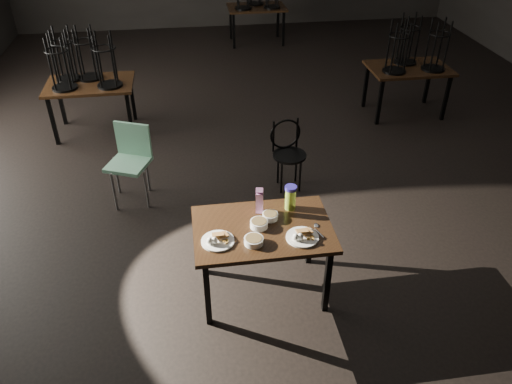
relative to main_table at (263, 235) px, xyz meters
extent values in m
plane|color=black|center=(0.77, 2.63, -0.67)|extent=(12.00, 12.00, 0.00)
cube|color=black|center=(0.00, 0.00, 0.06)|extent=(1.20, 0.80, 0.04)
cube|color=black|center=(-0.52, -0.32, -0.32)|extent=(0.05, 0.05, 0.71)
cube|color=black|center=(0.52, -0.32, -0.32)|extent=(0.05, 0.05, 0.71)
cube|color=black|center=(-0.52, 0.32, -0.32)|extent=(0.05, 0.05, 0.71)
cube|color=black|center=(0.52, 0.32, -0.32)|extent=(0.05, 0.05, 0.71)
cylinder|color=white|center=(-0.40, -0.13, 0.09)|extent=(0.28, 0.28, 0.02)
cube|color=#9E6B38|center=(-0.39, -0.09, 0.14)|extent=(0.10, 0.10, 0.05)
cube|color=#9E6B38|center=(-0.36, -0.09, 0.14)|extent=(0.12, 0.12, 0.03)
ellipsoid|color=white|center=(-0.47, -0.17, 0.13)|extent=(0.05, 0.05, 0.07)
ellipsoid|color=white|center=(-0.43, -0.17, 0.13)|extent=(0.05, 0.05, 0.07)
cylinder|color=white|center=(0.31, -0.19, 0.09)|extent=(0.28, 0.28, 0.02)
cube|color=#9E6B38|center=(0.31, -0.14, 0.14)|extent=(0.10, 0.10, 0.05)
cube|color=#9E6B38|center=(0.35, -0.14, 0.14)|extent=(0.12, 0.12, 0.03)
ellipsoid|color=white|center=(0.24, -0.23, 0.13)|extent=(0.05, 0.05, 0.07)
ellipsoid|color=white|center=(0.28, -0.23, 0.13)|extent=(0.05, 0.05, 0.07)
cylinder|color=white|center=(-0.03, 0.02, 0.11)|extent=(0.15, 0.15, 0.06)
cylinder|color=brown|center=(-0.03, 0.02, 0.13)|extent=(0.13, 0.13, 0.01)
cylinder|color=white|center=(0.08, 0.12, 0.11)|extent=(0.14, 0.14, 0.05)
cylinder|color=brown|center=(0.08, 0.12, 0.13)|extent=(0.12, 0.12, 0.01)
cylinder|color=white|center=(-0.11, -0.20, 0.11)|extent=(0.16, 0.16, 0.06)
cylinder|color=brown|center=(-0.11, -0.20, 0.13)|extent=(0.14, 0.14, 0.01)
cube|color=#941B81|center=(0.01, 0.23, 0.18)|extent=(0.08, 0.08, 0.21)
cube|color=#941B81|center=(0.01, 0.23, 0.30)|extent=(0.08, 0.08, 0.06)
cylinder|color=#9AC038|center=(0.29, 0.24, 0.18)|extent=(0.12, 0.12, 0.21)
cylinder|color=navy|center=(0.29, 0.24, 0.30)|extent=(0.13, 0.13, 0.03)
ellipsoid|color=silver|center=(0.46, -0.04, 0.08)|extent=(0.06, 0.07, 0.01)
cube|color=silver|center=(0.46, -0.15, 0.08)|extent=(0.05, 0.13, 0.00)
cylinder|color=black|center=(0.59, 1.68, -0.22)|extent=(0.40, 0.40, 0.03)
torus|color=black|center=(0.57, 1.85, -0.02)|extent=(0.38, 0.08, 0.38)
cylinder|color=black|center=(0.70, 1.79, -0.45)|extent=(0.03, 0.03, 0.45)
cylinder|color=black|center=(0.48, 1.79, -0.45)|extent=(0.03, 0.03, 0.45)
cylinder|color=black|center=(0.48, 1.57, -0.45)|extent=(0.03, 0.03, 0.45)
cylinder|color=black|center=(0.70, 1.57, -0.45)|extent=(0.03, 0.03, 0.45)
cube|color=#7FC69E|center=(-1.28, 1.68, -0.18)|extent=(0.56, 0.56, 0.04)
cube|color=#7FC69E|center=(-1.20, 1.85, 0.04)|extent=(0.40, 0.20, 0.40)
cylinder|color=slate|center=(-1.46, 1.50, -0.43)|extent=(0.03, 0.03, 0.49)
cylinder|color=slate|center=(-1.10, 1.50, -0.43)|extent=(0.03, 0.03, 0.49)
cylinder|color=slate|center=(-1.46, 1.86, -0.43)|extent=(0.03, 0.03, 0.49)
cylinder|color=slate|center=(-1.10, 1.86, -0.43)|extent=(0.03, 0.03, 0.49)
cube|color=black|center=(-1.89, 3.54, 0.06)|extent=(1.20, 0.80, 0.04)
cube|color=black|center=(-2.41, 3.22, -0.32)|extent=(0.05, 0.05, 0.71)
cube|color=black|center=(-1.37, 3.22, -0.32)|extent=(0.05, 0.05, 0.71)
cube|color=black|center=(-2.41, 3.86, -0.32)|extent=(0.05, 0.05, 0.71)
cube|color=black|center=(-1.37, 3.86, -0.32)|extent=(0.05, 0.05, 0.71)
cylinder|color=black|center=(-2.19, 3.39, 0.09)|extent=(0.34, 0.34, 0.03)
torus|color=black|center=(-2.19, 3.39, 0.59)|extent=(0.32, 0.32, 0.02)
cylinder|color=black|center=(-2.10, 3.49, 0.46)|extent=(0.03, 0.03, 0.70)
cylinder|color=black|center=(-2.29, 3.49, 0.46)|extent=(0.03, 0.03, 0.70)
cylinder|color=black|center=(-2.29, 3.29, 0.46)|extent=(0.03, 0.03, 0.70)
cylinder|color=black|center=(-2.10, 3.29, 0.46)|extent=(0.03, 0.03, 0.70)
cylinder|color=black|center=(-1.59, 3.39, 0.09)|extent=(0.34, 0.34, 0.03)
torus|color=black|center=(-1.59, 3.39, 0.59)|extent=(0.32, 0.32, 0.02)
cylinder|color=black|center=(-1.50, 3.49, 0.46)|extent=(0.03, 0.03, 0.70)
cylinder|color=black|center=(-1.69, 3.49, 0.46)|extent=(0.03, 0.03, 0.70)
cylinder|color=black|center=(-1.69, 3.29, 0.46)|extent=(0.03, 0.03, 0.70)
cylinder|color=black|center=(-1.50, 3.29, 0.46)|extent=(0.03, 0.03, 0.70)
cylinder|color=black|center=(-1.89, 3.72, 0.09)|extent=(0.34, 0.34, 0.03)
torus|color=black|center=(-1.89, 3.72, 0.59)|extent=(0.32, 0.32, 0.02)
cylinder|color=black|center=(-1.80, 3.82, 0.46)|extent=(0.03, 0.03, 0.70)
cylinder|color=black|center=(-1.99, 3.82, 0.46)|extent=(0.03, 0.03, 0.70)
cylinder|color=black|center=(-1.99, 3.62, 0.46)|extent=(0.03, 0.03, 0.70)
cylinder|color=black|center=(-1.80, 3.62, 0.46)|extent=(0.03, 0.03, 0.70)
cylinder|color=black|center=(-2.19, 3.72, 0.09)|extent=(0.34, 0.34, 0.03)
torus|color=black|center=(-2.19, 3.72, 0.59)|extent=(0.32, 0.32, 0.02)
cylinder|color=black|center=(-2.10, 3.82, 0.46)|extent=(0.03, 0.03, 0.70)
cylinder|color=black|center=(-2.29, 3.82, 0.46)|extent=(0.03, 0.03, 0.70)
cylinder|color=black|center=(-2.29, 3.62, 0.46)|extent=(0.03, 0.03, 0.70)
cylinder|color=black|center=(-2.10, 3.62, 0.46)|extent=(0.03, 0.03, 0.70)
cube|color=black|center=(2.78, 3.49, 0.06)|extent=(1.20, 0.80, 0.04)
cube|color=black|center=(2.26, 3.17, -0.32)|extent=(0.05, 0.05, 0.71)
cube|color=black|center=(3.30, 3.17, -0.32)|extent=(0.05, 0.05, 0.71)
cube|color=black|center=(2.26, 3.81, -0.32)|extent=(0.05, 0.05, 0.71)
cube|color=black|center=(3.30, 3.81, -0.32)|extent=(0.05, 0.05, 0.71)
cylinder|color=black|center=(2.48, 3.34, 0.09)|extent=(0.34, 0.34, 0.03)
torus|color=black|center=(2.48, 3.34, 0.59)|extent=(0.32, 0.32, 0.02)
cylinder|color=black|center=(2.58, 3.44, 0.46)|extent=(0.03, 0.03, 0.70)
cylinder|color=black|center=(2.38, 3.44, 0.46)|extent=(0.03, 0.03, 0.70)
cylinder|color=black|center=(2.38, 3.24, 0.46)|extent=(0.03, 0.03, 0.70)
cylinder|color=black|center=(2.58, 3.24, 0.46)|extent=(0.03, 0.03, 0.70)
cylinder|color=black|center=(3.08, 3.34, 0.09)|extent=(0.34, 0.34, 0.03)
torus|color=black|center=(3.08, 3.34, 0.59)|extent=(0.32, 0.32, 0.02)
cylinder|color=black|center=(3.18, 3.44, 0.46)|extent=(0.03, 0.03, 0.70)
cylinder|color=black|center=(2.98, 3.44, 0.46)|extent=(0.03, 0.03, 0.70)
cylinder|color=black|center=(2.98, 3.24, 0.46)|extent=(0.03, 0.03, 0.70)
cylinder|color=black|center=(3.18, 3.24, 0.46)|extent=(0.03, 0.03, 0.70)
cylinder|color=black|center=(2.78, 3.67, 0.09)|extent=(0.34, 0.34, 0.03)
torus|color=black|center=(2.78, 3.67, 0.59)|extent=(0.32, 0.32, 0.02)
cylinder|color=black|center=(2.88, 3.77, 0.46)|extent=(0.03, 0.03, 0.70)
cylinder|color=black|center=(2.68, 3.77, 0.46)|extent=(0.03, 0.03, 0.70)
cylinder|color=black|center=(2.68, 3.57, 0.46)|extent=(0.03, 0.03, 0.70)
cylinder|color=black|center=(2.88, 3.57, 0.46)|extent=(0.03, 0.03, 0.70)
cube|color=black|center=(1.02, 7.29, 0.06)|extent=(1.20, 0.80, 0.04)
cube|color=black|center=(0.50, 6.97, -0.32)|extent=(0.05, 0.05, 0.71)
cube|color=black|center=(1.54, 6.97, -0.32)|extent=(0.05, 0.05, 0.71)
cube|color=black|center=(0.50, 7.61, -0.32)|extent=(0.05, 0.05, 0.71)
cube|color=black|center=(1.54, 7.61, -0.32)|extent=(0.05, 0.05, 0.71)
cylinder|color=black|center=(0.72, 7.14, 0.09)|extent=(0.34, 0.34, 0.03)
cylinder|color=black|center=(1.32, 7.14, 0.09)|extent=(0.34, 0.34, 0.03)
cylinder|color=black|center=(1.02, 7.47, 0.09)|extent=(0.34, 0.34, 0.03)
camera|label=1|loc=(-0.55, -3.32, 2.76)|focal=35.00mm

